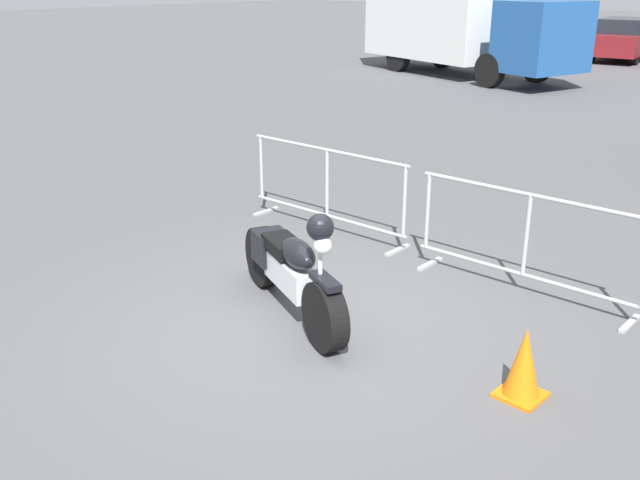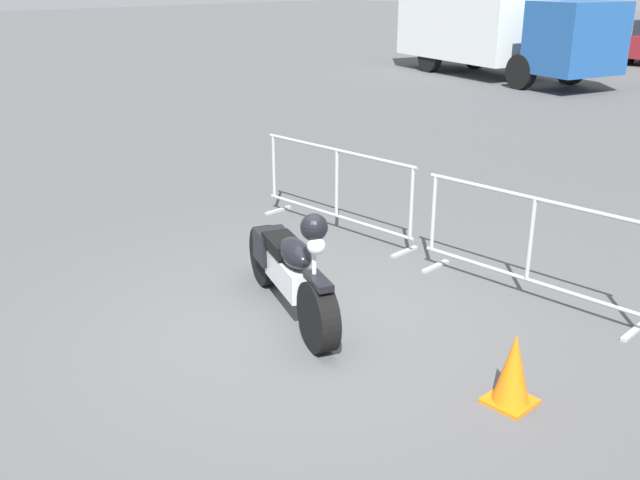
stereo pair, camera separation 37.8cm
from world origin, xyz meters
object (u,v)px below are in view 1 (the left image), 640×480
object	(u,v)px
crowd_barrier_far	(526,242)
parked_car_silver	(558,35)
parked_car_green	(498,32)
traffic_cone	(524,364)
parked_car_maroon	(624,39)
box_truck	(458,22)
pedestrian	(533,49)
crowd_barrier_near	(327,188)
motorcycle	(291,269)

from	to	relation	value
crowd_barrier_far	parked_car_silver	bearing A→B (deg)	115.45
parked_car_green	traffic_cone	distance (m)	27.63
parked_car_green	parked_car_maroon	distance (m)	5.63
parked_car_green	traffic_cone	xyz separation A→B (m)	(14.15, -23.72, -0.39)
crowd_barrier_far	box_truck	bearing A→B (deg)	125.76
parked_car_green	pedestrian	xyz separation A→B (m)	(5.75, -7.83, 0.24)
crowd_barrier_near	parked_car_silver	bearing A→B (deg)	109.31
crowd_barrier_near	parked_car_maroon	size ratio (longest dim) A/B	0.53
parked_car_green	parked_car_maroon	world-z (taller)	parked_car_maroon
parked_car_green	pedestrian	bearing A→B (deg)	-151.82
parked_car_silver	traffic_cone	distance (m)	26.17
parked_car_green	crowd_barrier_near	bearing A→B (deg)	-162.66
crowd_barrier_near	box_truck	xyz separation A→B (m)	(-7.01, 13.55, 1.08)
crowd_barrier_far	box_truck	xyz separation A→B (m)	(-9.75, 13.55, 1.08)
crowd_barrier_near	parked_car_silver	size ratio (longest dim) A/B	0.57
motorcycle	parked_car_silver	distance (m)	25.45
motorcycle	crowd_barrier_near	bearing A→B (deg)	146.51
parked_car_maroon	pedestrian	xyz separation A→B (m)	(0.14, -7.33, 0.16)
parked_car_silver	pedestrian	world-z (taller)	pedestrian
parked_car_green	motorcycle	bearing A→B (deg)	-161.82
crowd_barrier_far	parked_car_silver	xyz separation A→B (m)	(-10.39, 21.83, 0.15)
box_truck	crowd_barrier_near	bearing A→B (deg)	-48.11
parked_car_silver	parked_car_green	bearing A→B (deg)	78.88
parked_car_green	pedestrian	distance (m)	9.72
traffic_cone	box_truck	bearing A→B (deg)	125.00
pedestrian	parked_car_maroon	bearing A→B (deg)	123.70
crowd_barrier_near	crowd_barrier_far	world-z (taller)	same
motorcycle	parked_car_green	xyz separation A→B (m)	(-11.82, 23.94, 0.22)
box_truck	parked_car_silver	size ratio (longest dim) A/B	1.85
parked_car_silver	parked_car_maroon	xyz separation A→B (m)	(2.80, -0.36, 0.05)
crowd_barrier_far	box_truck	distance (m)	16.73
crowd_barrier_near	pedestrian	world-z (taller)	pedestrian
motorcycle	crowd_barrier_near	distance (m)	2.40
traffic_cone	crowd_barrier_far	bearing A→B (deg)	118.68
crowd_barrier_far	traffic_cone	bearing A→B (deg)	-61.32
parked_car_silver	pedestrian	distance (m)	8.23
parked_car_maroon	pedestrian	world-z (taller)	pedestrian
box_truck	parked_car_silver	world-z (taller)	box_truck
motorcycle	crowd_barrier_far	size ratio (longest dim) A/B	0.84
parked_car_green	parked_car_silver	world-z (taller)	parked_car_silver
crowd_barrier_far	parked_car_green	size ratio (longest dim) A/B	0.59
crowd_barrier_near	parked_car_maroon	distance (m)	22.01
box_truck	parked_car_green	world-z (taller)	box_truck
pedestrian	motorcycle	bearing A→B (deg)	-36.78
crowd_barrier_near	box_truck	distance (m)	15.29
crowd_barrier_near	parked_car_maroon	bearing A→B (deg)	102.72
motorcycle	crowd_barrier_near	xyz separation A→B (m)	(-1.37, 1.97, 0.09)
parked_car_silver	traffic_cone	world-z (taller)	parked_car_silver
crowd_barrier_near	traffic_cone	distance (m)	4.10
parked_car_silver	pedestrian	xyz separation A→B (m)	(2.95, -7.69, 0.21)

